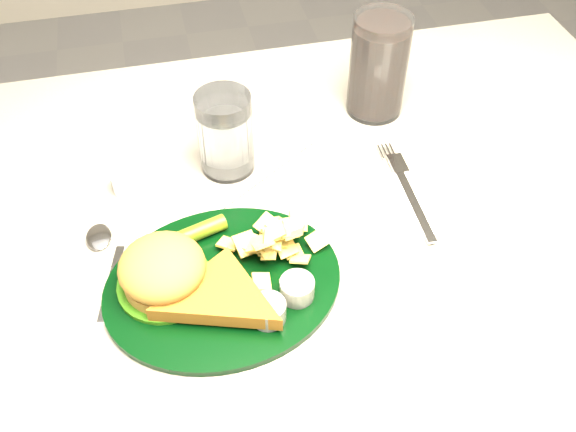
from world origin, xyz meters
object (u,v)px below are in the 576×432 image
water_glass (225,133)px  dinner_plate (221,269)px  cola_glass (378,66)px  fork_napkin (413,201)px  table (285,366)px

water_glass → dinner_plate: bearing=-101.1°
cola_glass → fork_napkin: (-0.02, -0.21, -0.07)m
table → cola_glass: 0.53m
table → water_glass: bearing=114.7°
dinner_plate → water_glass: water_glass is taller
table → dinner_plate: 0.43m
table → water_glass: size_ratio=10.10×
table → cola_glass: bearing=46.4°
fork_napkin → dinner_plate: bearing=-162.4°
table → water_glass: 0.45m
cola_glass → fork_napkin: cola_glass is taller
dinner_plate → water_glass: size_ratio=2.38×
dinner_plate → fork_napkin: bearing=9.3°
fork_napkin → table: bearing=177.4°
cola_glass → fork_napkin: bearing=-94.2°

